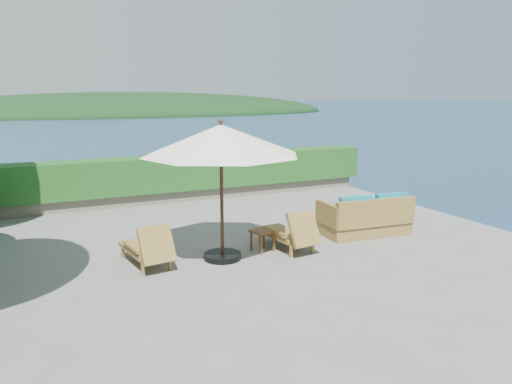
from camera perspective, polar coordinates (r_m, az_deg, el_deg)
name	(u,v)px	position (r m, az deg, el deg)	size (l,w,h in m)	color
ground	(259,253)	(10.17, 0.40, -7.03)	(12.00, 12.00, 0.00)	gray
foundation	(259,324)	(10.76, 0.39, -14.89)	(12.00, 12.00, 3.00)	#524C41
offshore_island	(129,114)	(151.66, -14.36, 8.65)	(126.00, 57.60, 12.60)	black
planter_wall_far	(179,194)	(15.20, -8.79, -0.28)	(12.00, 0.60, 0.36)	gray
hedge_far	(178,172)	(15.08, -8.87, 2.22)	(12.40, 0.90, 1.00)	#134215
patio_umbrella	(221,141)	(9.38, -4.03, 5.79)	(3.31, 3.31, 2.73)	black
lounge_left	(148,247)	(9.59, -12.27, -6.21)	(0.79, 1.55, 0.86)	olive
lounge_right	(290,232)	(10.34, 3.85, -4.61)	(0.80, 1.59, 0.88)	olive
side_table	(262,234)	(10.22, 0.75, -4.80)	(0.50, 0.50, 0.44)	brown
wicker_loveseat	(366,218)	(11.67, 12.43, -2.94)	(2.08, 1.18, 0.98)	olive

